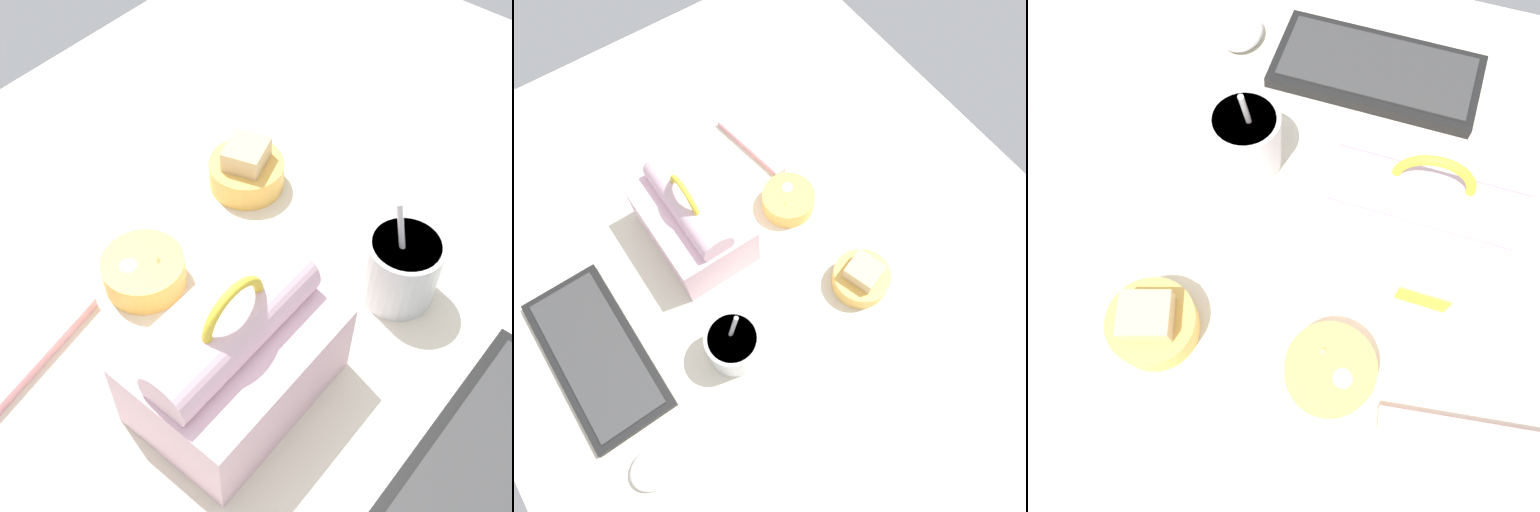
{
  "view_description": "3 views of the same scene",
  "coord_description": "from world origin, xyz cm",
  "views": [
    {
      "loc": [
        42.77,
        34.05,
        73.77
      ],
      "look_at": [
        2.05,
        0.16,
        7.0
      ],
      "focal_mm": 50.0,
      "sensor_mm": 36.0,
      "label": 1
    },
    {
      "loc": [
        -27.53,
        20.7,
        89.56
      ],
      "look_at": [
        2.05,
        0.16,
        7.0
      ],
      "focal_mm": 35.0,
      "sensor_mm": 36.0,
      "label": 2
    },
    {
      "loc": [
        9.11,
        -21.41,
        60.98
      ],
      "look_at": [
        2.05,
        0.16,
        7.0
      ],
      "focal_mm": 35.0,
      "sensor_mm": 36.0,
      "label": 3
    }
  ],
  "objects": [
    {
      "name": "chopstick_case",
      "position": [
        26.59,
        -12.02,
        2.8
      ],
      "size": [
        18.64,
        5.18,
        1.6
      ],
      "color": "pink",
      "rests_on": "desk_surface"
    },
    {
      "name": "keyboard",
      "position": [
        5.36,
        34.65,
        3.02
      ],
      "size": [
        30.64,
        14.53,
        2.1
      ],
      "color": "black",
      "rests_on": "desk_surface"
    },
    {
      "name": "soup_cup",
      "position": [
        -7.76,
        14.4,
        6.82
      ],
      "size": [
        9.17,
        9.17,
        15.34
      ],
      "color": "silver",
      "rests_on": "desk_surface"
    },
    {
      "name": "bento_bowl_snacks",
      "position": [
        10.89,
        -10.33,
        4.19
      ],
      "size": [
        10.27,
        10.27,
        4.91
      ],
      "color": "#EAB24C",
      "rests_on": "desk_surface"
    },
    {
      "name": "bento_bowl_sandwich",
      "position": [
        -10.13,
        -11.67,
        4.66
      ],
      "size": [
        10.39,
        10.39,
        7.13
      ],
      "color": "#EAB24C",
      "rests_on": "desk_surface"
    },
    {
      "name": "computer_mouse",
      "position": [
        -16.38,
        35.35,
        3.41
      ],
      "size": [
        6.53,
        8.08,
        2.82
      ],
      "color": "silver",
      "rests_on": "desk_surface"
    },
    {
      "name": "lunch_bag",
      "position": [
        15.19,
        8.29,
        8.85
      ],
      "size": [
        21.6,
        15.27,
        19.59
      ],
      "color": "beige",
      "rests_on": "desk_surface"
    },
    {
      "name": "desk_surface",
      "position": [
        0.0,
        0.0,
        1.0
      ],
      "size": [
        140.0,
        110.0,
        2.0
      ],
      "color": "beige",
      "rests_on": "ground"
    }
  ]
}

